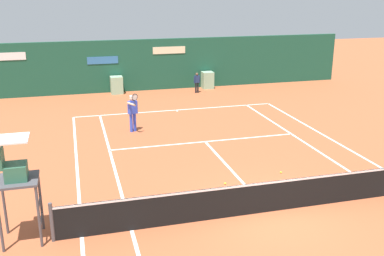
% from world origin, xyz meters
% --- Properties ---
extents(ground_plane, '(80.00, 80.00, 0.01)m').
position_xyz_m(ground_plane, '(-0.00, 0.58, 0.00)').
color(ground_plane, '#B25633').
extents(tennis_net, '(12.10, 0.10, 1.07)m').
position_xyz_m(tennis_net, '(0.00, 0.00, 0.51)').
color(tennis_net, '#4C4C51').
rests_on(tennis_net, ground_plane).
extents(sponsor_back_wall, '(25.00, 1.02, 3.19)m').
position_xyz_m(sponsor_back_wall, '(0.01, 16.97, 1.54)').
color(sponsor_back_wall, '#194C38').
rests_on(sponsor_back_wall, ground_plane).
extents(umpire_chair, '(1.00, 1.00, 2.77)m').
position_xyz_m(umpire_chair, '(-6.74, 0.26, 1.80)').
color(umpire_chair, '#47474C').
rests_on(umpire_chair, ground_plane).
extents(player_on_baseline, '(0.50, 0.86, 1.88)m').
position_xyz_m(player_on_baseline, '(-2.72, 8.59, 1.00)').
color(player_on_baseline, blue).
rests_on(player_on_baseline, ground_plane).
extents(ball_kid_left_post, '(0.41, 0.21, 1.25)m').
position_xyz_m(ball_kid_left_post, '(2.18, 15.38, 0.72)').
color(ball_kid_left_post, black).
rests_on(ball_kid_left_post, ground_plane).
extents(tennis_ball_near_service_line, '(0.07, 0.07, 0.07)m').
position_xyz_m(tennis_ball_near_service_line, '(-0.61, 2.12, 0.03)').
color(tennis_ball_near_service_line, '#CCE033').
rests_on(tennis_ball_near_service_line, ground_plane).
extents(tennis_ball_by_sideline, '(0.07, 0.07, 0.07)m').
position_xyz_m(tennis_ball_by_sideline, '(1.58, 2.48, 0.03)').
color(tennis_ball_by_sideline, '#CCE033').
rests_on(tennis_ball_by_sideline, ground_plane).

